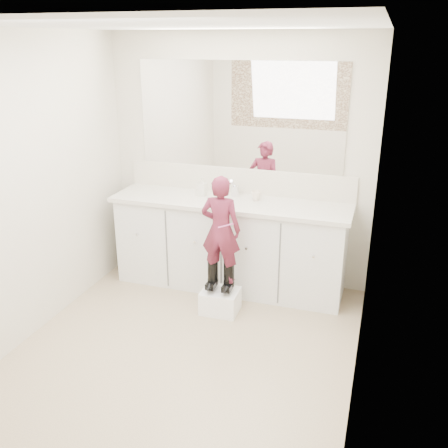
% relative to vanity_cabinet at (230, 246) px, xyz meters
% --- Properties ---
extents(floor, '(3.00, 3.00, 0.00)m').
position_rel_vanity_cabinet_xyz_m(floor, '(0.00, -1.23, -0.42)').
color(floor, '#8A745A').
rests_on(floor, ground).
extents(ceiling, '(3.00, 3.00, 0.00)m').
position_rel_vanity_cabinet_xyz_m(ceiling, '(0.00, -1.23, 1.97)').
color(ceiling, white).
rests_on(ceiling, wall_back).
extents(wall_back, '(2.60, 0.00, 2.60)m').
position_rel_vanity_cabinet_xyz_m(wall_back, '(0.00, 0.27, 0.77)').
color(wall_back, beige).
rests_on(wall_back, floor).
extents(wall_front, '(2.60, 0.00, 2.60)m').
position_rel_vanity_cabinet_xyz_m(wall_front, '(0.00, -2.73, 0.77)').
color(wall_front, beige).
rests_on(wall_front, floor).
extents(wall_left, '(0.00, 3.00, 3.00)m').
position_rel_vanity_cabinet_xyz_m(wall_left, '(-1.30, -1.23, 0.78)').
color(wall_left, beige).
rests_on(wall_left, floor).
extents(wall_right, '(0.00, 3.00, 3.00)m').
position_rel_vanity_cabinet_xyz_m(wall_right, '(1.30, -1.23, 0.78)').
color(wall_right, beige).
rests_on(wall_right, floor).
extents(vanity_cabinet, '(2.20, 0.55, 0.85)m').
position_rel_vanity_cabinet_xyz_m(vanity_cabinet, '(0.00, 0.00, 0.00)').
color(vanity_cabinet, silver).
rests_on(vanity_cabinet, floor).
extents(countertop, '(2.28, 0.58, 0.04)m').
position_rel_vanity_cabinet_xyz_m(countertop, '(0.00, -0.01, 0.45)').
color(countertop, beige).
rests_on(countertop, vanity_cabinet).
extents(backsplash, '(2.28, 0.03, 0.25)m').
position_rel_vanity_cabinet_xyz_m(backsplash, '(0.00, 0.26, 0.59)').
color(backsplash, beige).
rests_on(backsplash, countertop).
extents(mirror, '(2.00, 0.02, 1.00)m').
position_rel_vanity_cabinet_xyz_m(mirror, '(0.00, 0.26, 1.22)').
color(mirror, white).
rests_on(mirror, wall_back).
extents(dot_panel, '(2.00, 0.01, 1.20)m').
position_rel_vanity_cabinet_xyz_m(dot_panel, '(0.00, -2.71, 1.22)').
color(dot_panel, '#472819').
rests_on(dot_panel, wall_front).
extents(faucet, '(0.08, 0.08, 0.10)m').
position_rel_vanity_cabinet_xyz_m(faucet, '(0.00, 0.15, 0.52)').
color(faucet, silver).
rests_on(faucet, countertop).
extents(cup, '(0.12, 0.12, 0.09)m').
position_rel_vanity_cabinet_xyz_m(cup, '(0.23, 0.07, 0.51)').
color(cup, '#F2DEC2').
rests_on(cup, countertop).
extents(soap_bottle, '(0.09, 0.09, 0.18)m').
position_rel_vanity_cabinet_xyz_m(soap_bottle, '(-0.31, 0.06, 0.56)').
color(soap_bottle, beige).
rests_on(soap_bottle, countertop).
extents(step_stool, '(0.33, 0.28, 0.21)m').
position_rel_vanity_cabinet_xyz_m(step_stool, '(0.08, -0.53, -0.32)').
color(step_stool, white).
rests_on(step_stool, floor).
extents(boot_left, '(0.10, 0.18, 0.27)m').
position_rel_vanity_cabinet_xyz_m(boot_left, '(0.00, -0.51, -0.08)').
color(boot_left, black).
rests_on(boot_left, step_stool).
extents(boot_right, '(0.10, 0.18, 0.27)m').
position_rel_vanity_cabinet_xyz_m(boot_right, '(0.15, -0.51, -0.08)').
color(boot_right, black).
rests_on(boot_right, step_stool).
extents(toddler, '(0.35, 0.24, 0.96)m').
position_rel_vanity_cabinet_xyz_m(toddler, '(0.08, -0.51, 0.36)').
color(toddler, '#9B2F4A').
rests_on(toddler, step_stool).
extents(toothbrush, '(0.14, 0.01, 0.06)m').
position_rel_vanity_cabinet_xyz_m(toothbrush, '(0.15, -0.59, 0.43)').
color(toothbrush, '#CE509C').
rests_on(toothbrush, toddler).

